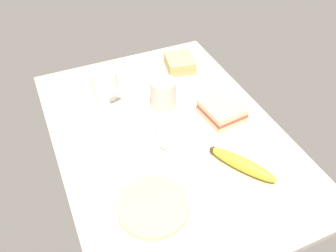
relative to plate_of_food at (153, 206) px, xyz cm
name	(u,v)px	position (x,y,z in cm)	size (l,w,h in cm)	color
tabletop	(168,136)	(22.19, -13.65, -1.60)	(90.00, 64.00, 2.00)	#BCB29E
plate_of_food	(153,206)	(0.00, 0.00, 0.00)	(17.70, 17.70, 1.20)	#EAE58C
coffee_mug_black	(163,94)	(34.46, -17.38, 4.33)	(9.94, 7.91, 9.58)	silver
coffee_mug_milky	(105,84)	(47.08, -2.16, 4.02)	(11.13, 8.69, 8.96)	white
sandwich_main	(180,63)	(51.85, -31.25, 1.60)	(12.18, 11.36, 4.40)	#DBB77A
sandwich_side	(222,111)	(22.70, -31.90, 1.60)	(12.98, 11.92, 4.40)	beige
banana	(243,164)	(1.88, -26.24, 1.20)	(18.34, 12.83, 3.60)	yellow
spoon	(161,139)	(20.40, -10.66, -0.22)	(11.85, 2.73, 0.80)	silver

